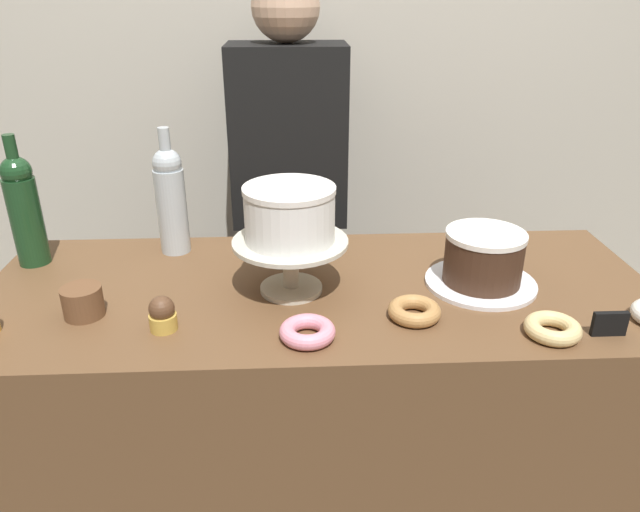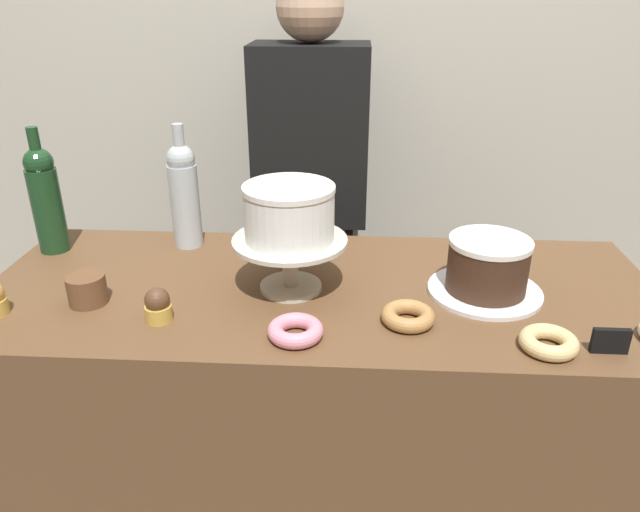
% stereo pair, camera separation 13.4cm
% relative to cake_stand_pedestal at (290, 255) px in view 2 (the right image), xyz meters
% --- Properties ---
extents(back_wall, '(6.00, 0.05, 2.60)m').
position_rel_cake_stand_pedestal_xyz_m(back_wall, '(0.07, 0.90, 0.29)').
color(back_wall, '#BCB7A8').
rests_on(back_wall, ground_plane).
extents(display_counter, '(1.56, 0.63, 0.92)m').
position_rel_cake_stand_pedestal_xyz_m(display_counter, '(0.07, 0.01, -0.55)').
color(display_counter, brown).
rests_on(display_counter, ground_plane).
extents(cake_stand_pedestal, '(0.26, 0.26, 0.13)m').
position_rel_cake_stand_pedestal_xyz_m(cake_stand_pedestal, '(0.00, 0.00, 0.00)').
color(cake_stand_pedestal, beige).
rests_on(cake_stand_pedestal, display_counter).
extents(white_layer_cake, '(0.20, 0.20, 0.12)m').
position_rel_cake_stand_pedestal_xyz_m(white_layer_cake, '(0.00, 0.00, 0.10)').
color(white_layer_cake, white).
rests_on(white_layer_cake, cake_stand_pedestal).
extents(silver_serving_platter, '(0.26, 0.26, 0.01)m').
position_rel_cake_stand_pedestal_xyz_m(silver_serving_platter, '(0.44, 0.01, -0.08)').
color(silver_serving_platter, white).
rests_on(silver_serving_platter, display_counter).
extents(chocolate_round_cake, '(0.18, 0.18, 0.12)m').
position_rel_cake_stand_pedestal_xyz_m(chocolate_round_cake, '(0.44, 0.01, -0.02)').
color(chocolate_round_cake, '#3D2619').
rests_on(chocolate_round_cake, silver_serving_platter).
extents(wine_bottle_clear, '(0.08, 0.08, 0.33)m').
position_rel_cake_stand_pedestal_xyz_m(wine_bottle_clear, '(-0.30, 0.24, 0.06)').
color(wine_bottle_clear, '#B2BCC1').
rests_on(wine_bottle_clear, display_counter).
extents(wine_bottle_green, '(0.08, 0.08, 0.33)m').
position_rel_cake_stand_pedestal_xyz_m(wine_bottle_green, '(-0.64, 0.18, 0.06)').
color(wine_bottle_green, '#193D1E').
rests_on(wine_bottle_green, display_counter).
extents(cupcake_chocolate, '(0.06, 0.06, 0.07)m').
position_rel_cake_stand_pedestal_xyz_m(cupcake_chocolate, '(-0.26, -0.15, -0.05)').
color(cupcake_chocolate, gold).
rests_on(cupcake_chocolate, display_counter).
extents(donut_glazed, '(0.11, 0.11, 0.03)m').
position_rel_cake_stand_pedestal_xyz_m(donut_glazed, '(0.52, -0.22, -0.07)').
color(donut_glazed, '#E0C17F').
rests_on(donut_glazed, display_counter).
extents(donut_maple, '(0.11, 0.11, 0.03)m').
position_rel_cake_stand_pedestal_xyz_m(donut_maple, '(0.26, -0.13, -0.07)').
color(donut_maple, '#B27F47').
rests_on(donut_maple, display_counter).
extents(donut_pink, '(0.11, 0.11, 0.03)m').
position_rel_cake_stand_pedestal_xyz_m(donut_pink, '(0.03, -0.20, -0.07)').
color(donut_pink, pink).
rests_on(donut_pink, display_counter).
extents(cookie_stack, '(0.08, 0.08, 0.07)m').
position_rel_cake_stand_pedestal_xyz_m(cookie_stack, '(-0.44, -0.09, -0.05)').
color(cookie_stack, brown).
rests_on(cookie_stack, display_counter).
extents(price_sign_chalkboard, '(0.07, 0.01, 0.05)m').
position_rel_cake_stand_pedestal_xyz_m(price_sign_chalkboard, '(0.63, -0.22, -0.06)').
color(price_sign_chalkboard, black).
rests_on(price_sign_chalkboard, display_counter).
extents(barista_figure, '(0.36, 0.22, 1.60)m').
position_rel_cake_stand_pedestal_xyz_m(barista_figure, '(-0.00, 0.65, -0.17)').
color(barista_figure, black).
rests_on(barista_figure, ground_plane).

